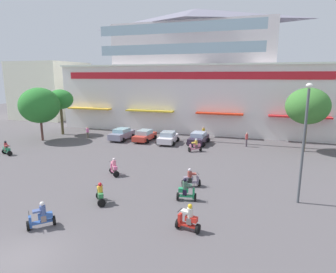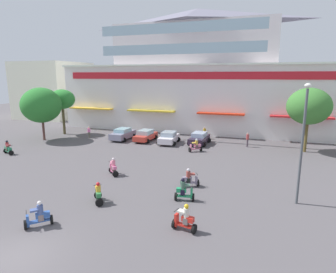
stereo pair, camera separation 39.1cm
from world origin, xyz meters
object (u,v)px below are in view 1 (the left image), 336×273
(pedestrian_2, at_px, (247,139))
(parked_car_0, at_px, (122,134))
(plaza_tree_2, at_px, (40,105))
(scooter_rider_6, at_px, (6,149))
(plaza_tree_0, at_px, (60,100))
(scooter_rider_7, at_px, (195,146))
(parked_car_1, at_px, (145,135))
(scooter_rider_2, at_px, (41,217))
(scooter_rider_4, at_px, (100,194))
(pedestrian_1, at_px, (203,132))
(scooter_rider_0, at_px, (186,191))
(parked_car_3, at_px, (199,138))
(pedestrian_0, at_px, (88,132))
(parked_car_2, at_px, (168,138))
(scooter_rider_1, at_px, (191,179))
(scooter_rider_8, at_px, (188,219))
(scooter_rider_3, at_px, (114,168))
(plaza_tree_1, at_px, (308,106))
(streetlamp_near, at_px, (304,136))

(pedestrian_2, bearing_deg, parked_car_0, -175.88)
(plaza_tree_2, distance_m, scooter_rider_6, 8.02)
(plaza_tree_0, bearing_deg, scooter_rider_7, -10.05)
(parked_car_1, relative_size, scooter_rider_7, 2.80)
(scooter_rider_2, height_order, pedestrian_2, pedestrian_2)
(parked_car_0, relative_size, scooter_rider_4, 2.90)
(parked_car_1, distance_m, pedestrian_1, 7.87)
(parked_car_0, relative_size, scooter_rider_0, 2.68)
(parked_car_1, bearing_deg, parked_car_3, 4.01)
(scooter_rider_7, xyz_separation_m, pedestrian_0, (-15.25, 2.35, 0.26))
(parked_car_2, distance_m, pedestrian_1, 5.52)
(scooter_rider_1, relative_size, pedestrian_2, 0.86)
(parked_car_0, distance_m, scooter_rider_7, 10.87)
(parked_car_1, height_order, scooter_rider_0, scooter_rider_0)
(scooter_rider_1, bearing_deg, scooter_rider_6, 172.47)
(scooter_rider_7, bearing_deg, plaza_tree_2, -178.35)
(parked_car_3, distance_m, scooter_rider_1, 14.02)
(scooter_rider_4, distance_m, scooter_rider_8, 6.53)
(parked_car_1, xyz_separation_m, pedestrian_1, (6.91, 3.77, 0.17))
(scooter_rider_8, bearing_deg, scooter_rider_3, 140.24)
(parked_car_1, distance_m, scooter_rider_3, 13.10)
(scooter_rider_0, relative_size, pedestrian_0, 1.02)
(scooter_rider_0, xyz_separation_m, scooter_rider_4, (-5.28, -2.13, -0.05))
(scooter_rider_2, bearing_deg, plaza_tree_1, 54.50)
(plaza_tree_0, relative_size, streetlamp_near, 0.82)
(scooter_rider_3, bearing_deg, streetlamp_near, -4.36)
(parked_car_2, distance_m, scooter_rider_0, 16.71)
(scooter_rider_3, distance_m, pedestrian_1, 17.19)
(scooter_rider_2, distance_m, pedestrian_2, 24.66)
(parked_car_3, height_order, scooter_rider_4, parked_car_3)
(streetlamp_near, bearing_deg, scooter_rider_8, -137.04)
(plaza_tree_2, xyz_separation_m, scooter_rider_1, (22.07, -9.60, -3.96))
(plaza_tree_2, relative_size, parked_car_1, 1.62)
(pedestrian_1, relative_size, streetlamp_near, 0.20)
(scooter_rider_4, bearing_deg, pedestrian_0, 125.37)
(plaza_tree_0, xyz_separation_m, parked_car_2, (16.15, -0.80, -4.21))
(plaza_tree_0, height_order, pedestrian_1, plaza_tree_0)
(scooter_rider_3, relative_size, scooter_rider_6, 0.98)
(scooter_rider_0, bearing_deg, plaza_tree_0, 144.02)
(parked_car_3, xyz_separation_m, scooter_rider_8, (3.68, -20.08, -0.08))
(scooter_rider_3, relative_size, pedestrian_2, 0.90)
(parked_car_1, bearing_deg, plaza_tree_0, 178.13)
(scooter_rider_7, relative_size, pedestrian_1, 0.94)
(scooter_rider_7, bearing_deg, parked_car_1, 156.68)
(plaza_tree_1, xyz_separation_m, parked_car_3, (-11.84, -0.16, -4.29))
(parked_car_3, bearing_deg, scooter_rider_0, -80.90)
(scooter_rider_6, distance_m, pedestrian_2, 26.70)
(scooter_rider_0, distance_m, pedestrian_2, 17.04)
(parked_car_3, relative_size, streetlamp_near, 0.54)
(parked_car_2, bearing_deg, scooter_rider_7, -34.44)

